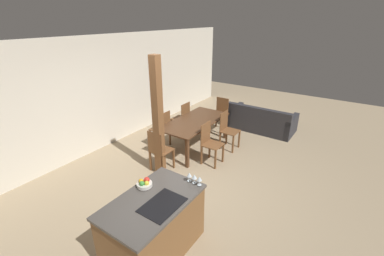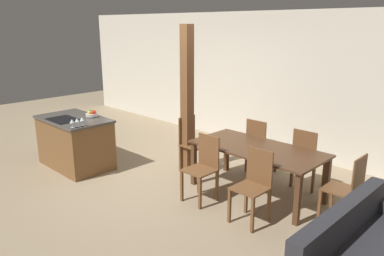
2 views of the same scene
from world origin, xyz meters
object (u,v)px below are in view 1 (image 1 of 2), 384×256
wine_glass_middle (194,177)px  dining_chair_foot_end (220,114)px  wine_glass_near (200,179)px  timber_post (158,119)px  dining_chair_near_left (210,142)px  dining_chair_head_end (159,150)px  dining_table (195,124)px  wine_glass_far (189,175)px  couch (261,121)px  dining_chair_far_left (162,128)px  dining_chair_near_right (228,129)px  dining_chair_far_right (182,118)px  kitchen_island (154,226)px  fruit_bowl (144,183)px

wine_glass_middle → dining_chair_foot_end: (3.67, 1.55, -0.50)m
wine_glass_near → wine_glass_middle: (0.00, 0.09, 0.00)m
timber_post → wine_glass_near: bearing=-121.1°
dining_chair_near_left → dining_chair_head_end: 1.14m
dining_table → dining_chair_near_left: 0.83m
wine_glass_far → couch: 4.44m
wine_glass_near → timber_post: 1.86m
dining_chair_far_left → couch: dining_chair_far_left is taller
dining_chair_near_right → couch: dining_chair_near_right is taller
wine_glass_far → dining_chair_head_end: 1.84m
dining_chair_far_right → dining_chair_far_left: bearing=0.0°
couch → wine_glass_near: bearing=99.0°
dining_table → dining_chair_far_right: 0.83m
wine_glass_middle → dining_chair_far_right: bearing=39.0°
kitchen_island → wine_glass_middle: bearing=-22.9°
dining_table → couch: 2.28m
dining_chair_near_right → timber_post: (-1.82, 0.64, 0.73)m
dining_table → dining_chair_near_right: 0.83m
dining_chair_near_right → dining_chair_head_end: size_ratio=1.00×
kitchen_island → wine_glass_near: size_ratio=9.83×
kitchen_island → dining_chair_head_end: 2.07m
dining_table → kitchen_island: bearing=-156.3°
dining_chair_far_left → couch: (2.45, -1.69, -0.24)m
fruit_bowl → kitchen_island: bearing=-119.1°
dining_chair_near_left → dining_chair_head_end: bearing=142.4°
kitchen_island → wine_glass_near: wine_glass_near is taller
dining_table → dining_chair_far_left: (-0.43, 0.70, -0.14)m
dining_chair_far_right → dining_chair_head_end: same height
dining_chair_foot_end → wine_glass_near: bearing=-66.0°
dining_chair_head_end → timber_post: 0.73m
wine_glass_middle → wine_glass_far: bearing=90.0°
fruit_bowl → dining_chair_near_left: 2.42m
wine_glass_middle → dining_chair_head_end: (1.00, 1.55, -0.50)m
fruit_bowl → wine_glass_near: wine_glass_near is taller
wine_glass_far → timber_post: bearing=55.8°
dining_chair_far_left → dining_chair_near_right: bearing=121.9°
wine_glass_far → dining_chair_near_right: wine_glass_far is taller
dining_chair_far_left → timber_post: timber_post is taller
dining_chair_far_right → timber_post: bearing=22.5°
wine_glass_middle → dining_chair_near_left: (1.91, 0.85, -0.50)m
dining_chair_foot_end → couch: (0.68, -0.99, -0.24)m
fruit_bowl → dining_chair_far_left: bearing=35.9°
dining_chair_near_left → dining_chair_near_right: same height
kitchen_island → timber_post: 2.14m
wine_glass_far → dining_chair_near_right: (2.77, 0.77, -0.50)m
dining_chair_far_left → dining_chair_foot_end: size_ratio=1.00×
fruit_bowl → dining_chair_near_right: size_ratio=0.23×
wine_glass_near → dining_chair_far_right: (2.77, 2.33, -0.50)m
dining_chair_near_left → dining_chair_far_right: 1.64m
wine_glass_far → dining_chair_far_left: size_ratio=0.15×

